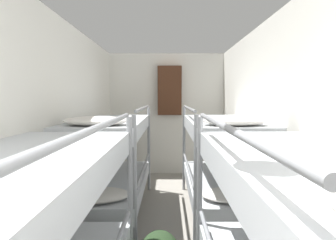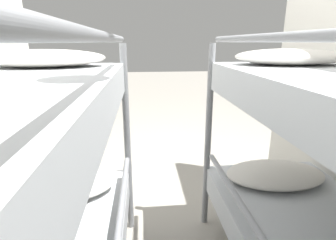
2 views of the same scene
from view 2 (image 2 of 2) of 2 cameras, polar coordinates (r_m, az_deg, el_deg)
ground_plane at (r=2.61m, az=-1.23°, el=-13.83°), size 20.00×20.00×0.00m
bunk_stack_right_near at (r=1.14m, az=-32.35°, el=-16.27°), size 0.82×1.81×1.35m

